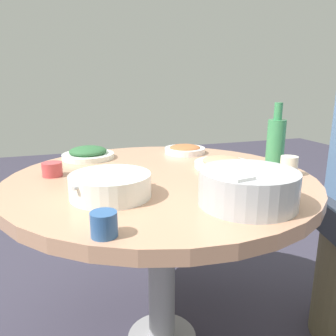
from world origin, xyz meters
TOP-DOWN VIEW (x-y plane):
  - round_dining_table at (0.00, 0.00)m, footprint 1.10×1.10m
  - rice_bowl at (0.35, 0.14)m, footprint 0.27×0.27m
  - soup_bowl at (0.17, -0.21)m, footprint 0.24×0.24m
  - dish_tofu_braise at (-0.33, 0.22)m, footprint 0.19×0.19m
  - dish_shrimp at (-0.03, 0.27)m, footprint 0.23×0.23m
  - dish_greens at (-0.37, -0.22)m, footprint 0.23×0.23m
  - green_bottle at (0.02, 0.47)m, footprint 0.07×0.07m
  - tea_cup_near at (-0.12, -0.37)m, footprint 0.07×0.07m
  - tea_cup_far at (0.42, -0.27)m, footprint 0.06×0.06m
  - tea_cup_side at (0.14, 0.44)m, footprint 0.06×0.06m

SIDE VIEW (x-z plane):
  - round_dining_table at x=0.00m, z-range 0.27..0.99m
  - dish_shrimp at x=-0.03m, z-range 0.72..0.76m
  - dish_tofu_braise at x=-0.33m, z-range 0.72..0.76m
  - dish_greens at x=-0.37m, z-range 0.72..0.77m
  - tea_cup_near at x=-0.12m, z-range 0.72..0.77m
  - tea_cup_far at x=0.42m, z-range 0.72..0.78m
  - soup_bowl at x=0.17m, z-range 0.72..0.79m
  - tea_cup_side at x=0.14m, z-range 0.72..0.79m
  - rice_bowl at x=0.35m, z-range 0.72..0.83m
  - green_bottle at x=0.02m, z-range 0.70..0.95m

